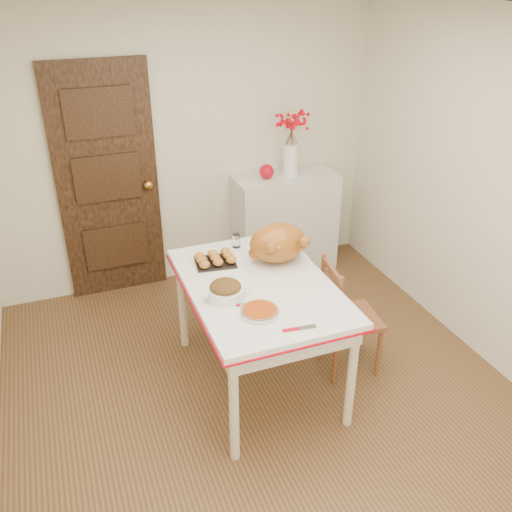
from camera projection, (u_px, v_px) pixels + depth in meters
name	position (u px, v px, depth m)	size (l,w,h in m)	color
floor	(269.00, 406.00, 3.83)	(3.50, 4.00, 0.00)	#4C2D1B
ceiling	(275.00, 13.00, 2.65)	(3.50, 4.00, 0.00)	white
wall_back	(185.00, 149.00, 4.89)	(3.50, 0.00, 2.50)	beige
wall_right	(507.00, 204.00, 3.80)	(0.00, 4.00, 2.50)	beige
door_back	(108.00, 184.00, 4.75)	(0.85, 0.06, 2.06)	black
sideboard	(285.00, 223.00, 5.35)	(0.96, 0.43, 0.96)	silver
kitchen_table	(259.00, 334.00, 3.88)	(0.95, 1.38, 0.83)	white
chair_oak	(351.00, 316.00, 4.02)	(0.39, 0.39, 0.89)	brown
berry_vase	(291.00, 143.00, 4.99)	(0.32, 0.32, 0.61)	white
apple	(267.00, 171.00, 5.03)	(0.13, 0.13, 0.13)	red
turkey_platter	(278.00, 245.00, 3.85)	(0.47, 0.37, 0.29)	#A15315
pumpkin_pie	(260.00, 311.00, 3.35)	(0.23, 0.23, 0.05)	#9E390A
stuffing_dish	(226.00, 290.00, 3.49)	(0.30, 0.23, 0.12)	#5B3B12
rolls_tray	(215.00, 259.00, 3.90)	(0.28, 0.22, 0.07)	#AF7A2D
pie_server	(299.00, 328.00, 3.22)	(0.20, 0.06, 0.01)	silver
carving_knife	(245.00, 304.00, 3.44)	(0.25, 0.06, 0.01)	silver
drinking_glass	(236.00, 241.00, 4.12)	(0.06, 0.06, 0.10)	white
shaker_pair	(276.00, 234.00, 4.25)	(0.09, 0.03, 0.09)	white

